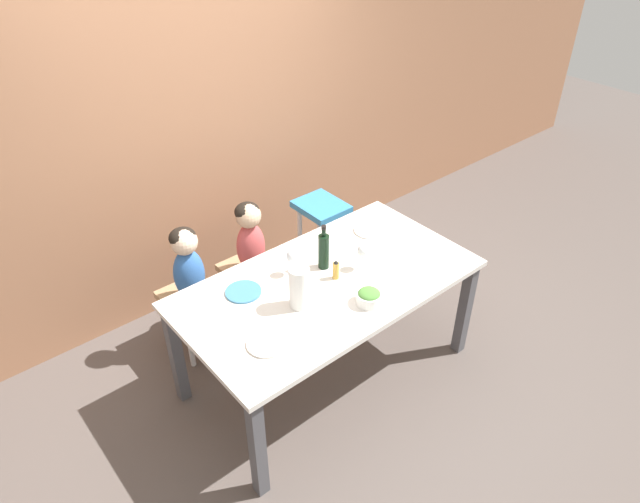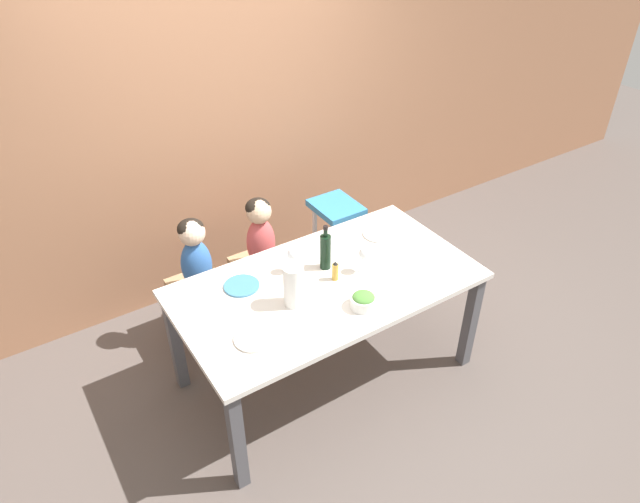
{
  "view_description": "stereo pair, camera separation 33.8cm",
  "coord_description": "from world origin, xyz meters",
  "px_view_note": "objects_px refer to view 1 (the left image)",
  "views": [
    {
      "loc": [
        -1.78,
        -2.05,
        2.91
      ],
      "look_at": [
        0.0,
        0.07,
        0.96
      ],
      "focal_mm": 32.0,
      "sensor_mm": 36.0,
      "label": 1
    },
    {
      "loc": [
        -1.51,
        -2.25,
        2.91
      ],
      "look_at": [
        0.0,
        0.07,
        0.96
      ],
      "focal_mm": 32.0,
      "sensor_mm": 36.0,
      "label": 2
    }
  ],
  "objects_px": {
    "paper_towel_roll": "(299,287)",
    "wine_glass_near": "(363,251)",
    "chair_far_left": "(194,305)",
    "dinner_plate_front_left": "(267,344)",
    "chair_far_center": "(253,276)",
    "dinner_plate_back_left": "(243,292)",
    "person_child_center": "(250,234)",
    "person_child_left": "(187,261)",
    "wine_glass_far": "(292,257)",
    "salad_bowl_large": "(369,297)",
    "wine_bottle": "(324,250)",
    "dinner_plate_back_right": "(370,230)",
    "chair_right_highchair": "(321,223)"
  },
  "relations": [
    {
      "from": "person_child_center",
      "to": "wine_glass_near",
      "type": "distance_m",
      "value": 0.88
    },
    {
      "from": "dinner_plate_back_right",
      "to": "salad_bowl_large",
      "type": "bearing_deg",
      "value": -134.56
    },
    {
      "from": "chair_right_highchair",
      "to": "person_child_left",
      "type": "distance_m",
      "value": 1.14
    },
    {
      "from": "person_child_left",
      "to": "person_child_center",
      "type": "height_order",
      "value": "same"
    },
    {
      "from": "person_child_left",
      "to": "person_child_center",
      "type": "distance_m",
      "value": 0.49
    },
    {
      "from": "chair_far_center",
      "to": "person_child_left",
      "type": "relative_size",
      "value": 0.84
    },
    {
      "from": "chair_right_highchair",
      "to": "chair_far_center",
      "type": "bearing_deg",
      "value": 180.0
    },
    {
      "from": "wine_bottle",
      "to": "dinner_plate_front_left",
      "type": "relative_size",
      "value": 1.42
    },
    {
      "from": "wine_glass_near",
      "to": "wine_glass_far",
      "type": "distance_m",
      "value": 0.44
    },
    {
      "from": "person_child_left",
      "to": "salad_bowl_large",
      "type": "height_order",
      "value": "person_child_left"
    },
    {
      "from": "wine_glass_near",
      "to": "dinner_plate_back_right",
      "type": "xyz_separation_m",
      "value": [
        0.33,
        0.27,
        -0.12
      ]
    },
    {
      "from": "chair_far_center",
      "to": "dinner_plate_back_right",
      "type": "relative_size",
      "value": 2.1
    },
    {
      "from": "chair_far_left",
      "to": "wine_glass_near",
      "type": "height_order",
      "value": "wine_glass_near"
    },
    {
      "from": "chair_far_center",
      "to": "dinner_plate_back_left",
      "type": "height_order",
      "value": "dinner_plate_back_left"
    },
    {
      "from": "person_child_center",
      "to": "dinner_plate_back_left",
      "type": "bearing_deg",
      "value": -127.16
    },
    {
      "from": "person_child_left",
      "to": "wine_glass_near",
      "type": "xyz_separation_m",
      "value": [
        0.78,
        -0.81,
        0.16
      ]
    },
    {
      "from": "chair_far_left",
      "to": "dinner_plate_back_right",
      "type": "relative_size",
      "value": 2.1
    },
    {
      "from": "chair_right_highchair",
      "to": "dinner_plate_back_right",
      "type": "relative_size",
      "value": 3.48
    },
    {
      "from": "chair_far_left",
      "to": "chair_right_highchair",
      "type": "bearing_deg",
      "value": -0.0
    },
    {
      "from": "chair_far_center",
      "to": "person_child_center",
      "type": "distance_m",
      "value": 0.37
    },
    {
      "from": "paper_towel_roll",
      "to": "dinner_plate_back_right",
      "type": "height_order",
      "value": "paper_towel_roll"
    },
    {
      "from": "wine_bottle",
      "to": "dinner_plate_back_left",
      "type": "xyz_separation_m",
      "value": [
        -0.53,
        0.11,
        -0.12
      ]
    },
    {
      "from": "chair_far_center",
      "to": "person_child_left",
      "type": "distance_m",
      "value": 0.61
    },
    {
      "from": "chair_far_left",
      "to": "wine_glass_far",
      "type": "relative_size",
      "value": 2.61
    },
    {
      "from": "salad_bowl_large",
      "to": "dinner_plate_back_right",
      "type": "distance_m",
      "value": 0.76
    },
    {
      "from": "chair_far_center",
      "to": "wine_glass_far",
      "type": "xyz_separation_m",
      "value": [
        -0.07,
        -0.58,
        0.53
      ]
    },
    {
      "from": "salad_bowl_large",
      "to": "wine_glass_far",
      "type": "bearing_deg",
      "value": 108.1
    },
    {
      "from": "chair_right_highchair",
      "to": "dinner_plate_back_left",
      "type": "xyz_separation_m",
      "value": [
        -1.05,
        -0.54,
        0.21
      ]
    },
    {
      "from": "chair_far_center",
      "to": "paper_towel_roll",
      "type": "bearing_deg",
      "value": -104.95
    },
    {
      "from": "paper_towel_roll",
      "to": "wine_glass_near",
      "type": "distance_m",
      "value": 0.52
    },
    {
      "from": "chair_far_center",
      "to": "dinner_plate_back_left",
      "type": "relative_size",
      "value": 2.1
    },
    {
      "from": "chair_far_center",
      "to": "wine_glass_far",
      "type": "height_order",
      "value": "wine_glass_far"
    },
    {
      "from": "salad_bowl_large",
      "to": "dinner_plate_back_left",
      "type": "relative_size",
      "value": 0.7
    },
    {
      "from": "wine_glass_near",
      "to": "dinner_plate_front_left",
      "type": "distance_m",
      "value": 0.88
    },
    {
      "from": "paper_towel_roll",
      "to": "dinner_plate_front_left",
      "type": "xyz_separation_m",
      "value": [
        -0.33,
        -0.14,
        -0.12
      ]
    },
    {
      "from": "person_child_left",
      "to": "dinner_plate_front_left",
      "type": "relative_size",
      "value": 2.5
    },
    {
      "from": "chair_far_left",
      "to": "dinner_plate_front_left",
      "type": "xyz_separation_m",
      "value": [
        -0.07,
        -0.98,
        0.41
      ]
    },
    {
      "from": "person_child_center",
      "to": "wine_bottle",
      "type": "height_order",
      "value": "wine_bottle"
    },
    {
      "from": "wine_glass_far",
      "to": "salad_bowl_large",
      "type": "relative_size",
      "value": 1.14
    },
    {
      "from": "paper_towel_roll",
      "to": "salad_bowl_large",
      "type": "relative_size",
      "value": 1.72
    },
    {
      "from": "chair_far_center",
      "to": "dinner_plate_front_left",
      "type": "height_order",
      "value": "dinner_plate_front_left"
    },
    {
      "from": "wine_glass_near",
      "to": "dinner_plate_back_right",
      "type": "relative_size",
      "value": 0.8
    },
    {
      "from": "wine_bottle",
      "to": "dinner_plate_front_left",
      "type": "height_order",
      "value": "wine_bottle"
    },
    {
      "from": "dinner_plate_back_left",
      "to": "dinner_plate_front_left",
      "type": "bearing_deg",
      "value": -108.57
    },
    {
      "from": "person_child_left",
      "to": "chair_right_highchair",
      "type": "bearing_deg",
      "value": -0.08
    },
    {
      "from": "wine_glass_far",
      "to": "dinner_plate_back_right",
      "type": "bearing_deg",
      "value": 3.16
    },
    {
      "from": "dinner_plate_front_left",
      "to": "wine_bottle",
      "type": "bearing_deg",
      "value": 26.05
    },
    {
      "from": "wine_bottle",
      "to": "dinner_plate_back_right",
      "type": "height_order",
      "value": "wine_bottle"
    },
    {
      "from": "wine_bottle",
      "to": "wine_glass_near",
      "type": "relative_size",
      "value": 1.77
    },
    {
      "from": "chair_far_center",
      "to": "dinner_plate_front_left",
      "type": "bearing_deg",
      "value": -119.66
    }
  ]
}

